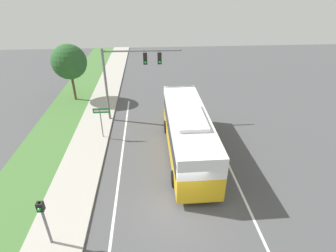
# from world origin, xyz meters

# --- Properties ---
(ground_plane) EXTENTS (80.00, 80.00, 0.00)m
(ground_plane) POSITION_xyz_m (0.00, 0.00, 0.00)
(ground_plane) COLOR #4C4C4F
(sidewalk) EXTENTS (2.80, 80.00, 0.12)m
(sidewalk) POSITION_xyz_m (-6.20, 0.00, 0.06)
(sidewalk) COLOR #ADA89E
(sidewalk) RESTS_ON ground_plane
(lane_divider_near) EXTENTS (0.14, 30.00, 0.01)m
(lane_divider_near) POSITION_xyz_m (-3.60, 0.00, 0.00)
(lane_divider_near) COLOR silver
(lane_divider_near) RESTS_ON ground_plane
(lane_divider_far) EXTENTS (0.14, 30.00, 0.01)m
(lane_divider_far) POSITION_xyz_m (3.60, 0.00, 0.00)
(lane_divider_far) COLOR silver
(lane_divider_far) RESTS_ON ground_plane
(bus) EXTENTS (2.72, 10.30, 3.43)m
(bus) POSITION_xyz_m (0.97, 5.26, 1.89)
(bus) COLOR gold
(bus) RESTS_ON ground_plane
(signal_gantry) EXTENTS (6.34, 0.41, 6.22)m
(signal_gantry) POSITION_xyz_m (-3.11, 11.02, 4.46)
(signal_gantry) COLOR slate
(signal_gantry) RESTS_ON ground_plane
(pedestrian_signal) EXTENTS (0.28, 0.34, 2.60)m
(pedestrian_signal) POSITION_xyz_m (-6.31, -1.48, 1.80)
(pedestrian_signal) COLOR slate
(pedestrian_signal) RESTS_ON ground_plane
(street_sign) EXTENTS (1.27, 0.08, 2.60)m
(street_sign) POSITION_xyz_m (-5.16, 7.92, 1.82)
(street_sign) COLOR slate
(street_sign) RESTS_ON ground_plane
(roadside_tree) EXTENTS (3.34, 3.34, 5.55)m
(roadside_tree) POSITION_xyz_m (-9.06, 15.72, 3.97)
(roadside_tree) COLOR brown
(roadside_tree) RESTS_ON grass_verge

